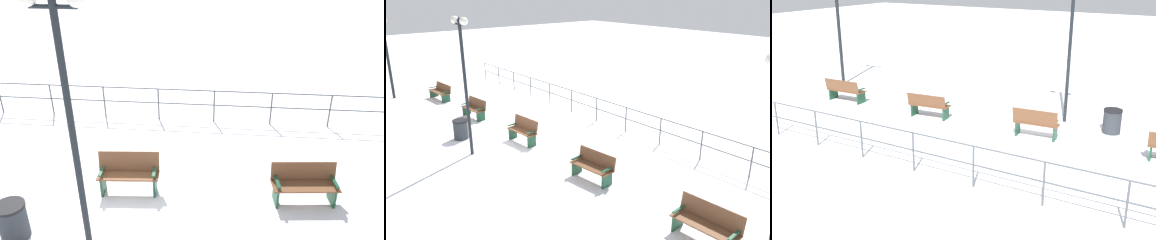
{
  "view_description": "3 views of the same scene",
  "coord_description": "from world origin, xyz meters",
  "views": [
    {
      "loc": [
        7.06,
        2.18,
        5.49
      ],
      "look_at": [
        -1.87,
        1.28,
        1.06
      ],
      "focal_mm": 35.91,
      "sensor_mm": 36.0,
      "label": 1
    },
    {
      "loc": [
        7.06,
        11.81,
        5.7
      ],
      "look_at": [
        -1.63,
        1.48,
        0.97
      ],
      "focal_mm": 35.6,
      "sensor_mm": 36.0,
      "label": 2
    },
    {
      "loc": [
        -12.62,
        -4.91,
        5.06
      ],
      "look_at": [
        -1.68,
        1.62,
        0.76
      ],
      "focal_mm": 42.92,
      "sensor_mm": 36.0,
      "label": 3
    }
  ],
  "objects": [
    {
      "name": "waterfront_railing",
      "position": [
        -3.96,
        0.0,
        0.72
      ],
      "size": [
        0.05,
        21.31,
        1.07
      ],
      "color": "#4C5156",
      "rests_on": "ground"
    },
    {
      "name": "lamppost_far",
      "position": [
        1.9,
        10.11,
        3.11
      ],
      "size": [
        0.25,
        1.09,
        4.92
      ],
      "color": "black",
      "rests_on": "ground"
    },
    {
      "name": "lamppost_middle",
      "position": [
        1.9,
        -0.25,
        3.28
      ],
      "size": [
        0.26,
        0.95,
        4.81
      ],
      "color": "black",
      "rests_on": "ground"
    },
    {
      "name": "bench_fourth",
      "position": [
        -0.16,
        3.96,
        0.46
      ],
      "size": [
        0.7,
        1.5,
        0.89
      ],
      "rotation": [
        0.0,
        0.0,
        0.1
      ],
      "color": "brown",
      "rests_on": "ground"
    },
    {
      "name": "bench_fifth",
      "position": [
        -0.16,
        7.93,
        0.46
      ],
      "size": [
        0.65,
        1.64,
        0.9
      ],
      "rotation": [
        0.0,
        0.0,
        0.05
      ],
      "color": "brown",
      "rests_on": "ground"
    },
    {
      "name": "ground_plane",
      "position": [
        0.0,
        0.0,
        0.0
      ],
      "size": [
        80.0,
        80.0,
        0.0
      ],
      "primitive_type": "plane",
      "color": "white",
      "rests_on": "ground"
    },
    {
      "name": "bench_third",
      "position": [
        -0.13,
        -0.01,
        0.5
      ],
      "size": [
        0.6,
        1.44,
        0.96
      ],
      "rotation": [
        0.0,
        0.0,
        0.08
      ],
      "color": "brown",
      "rests_on": "ground"
    },
    {
      "name": "trash_bin",
      "position": [
        1.58,
        -1.9,
        0.39
      ],
      "size": [
        0.59,
        0.59,
        0.78
      ],
      "color": "#2D3338",
      "rests_on": "ground"
    }
  ]
}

